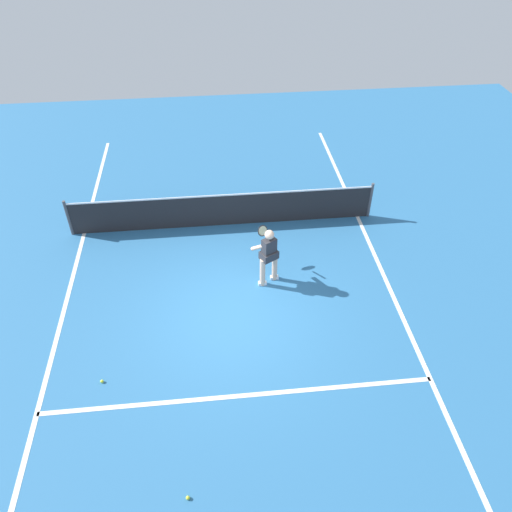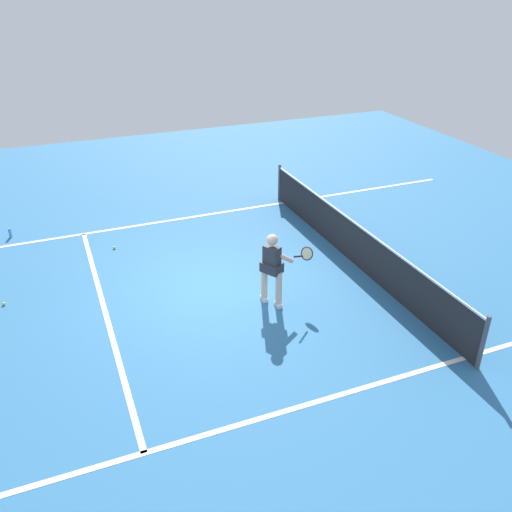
{
  "view_description": "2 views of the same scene",
  "coord_description": "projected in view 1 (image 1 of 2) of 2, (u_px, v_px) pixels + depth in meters",
  "views": [
    {
      "loc": [
        -0.27,
        -7.84,
        8.29
      ],
      "look_at": [
        0.62,
        0.7,
        1.09
      ],
      "focal_mm": 34.99,
      "sensor_mm": 36.0,
      "label": 1
    },
    {
      "loc": [
        9.4,
        -2.73,
        6.0
      ],
      "look_at": [
        0.45,
        0.87,
        0.87
      ],
      "focal_mm": 37.84,
      "sensor_mm": 36.0,
      "label": 2
    }
  ],
  "objects": [
    {
      "name": "ground_plane",
      "position": [
        232.0,
        314.0,
        11.33
      ],
      "size": [
        25.37,
        25.37,
        0.0
      ],
      "primitive_type": "plane",
      "color": "teal"
    },
    {
      "name": "service_line_marking",
      "position": [
        240.0,
        396.0,
        9.66
      ],
      "size": [
        7.66,
        0.1,
        0.01
      ],
      "primitive_type": "cube",
      "color": "white",
      "rests_on": "ground"
    },
    {
      "name": "sideline_left_marking",
      "position": [
        60.0,
        327.0,
        11.02
      ],
      "size": [
        0.1,
        17.51,
        0.01
      ],
      "primitive_type": "cube",
      "color": "white",
      "rests_on": "ground"
    },
    {
      "name": "sideline_right_marking",
      "position": [
        396.0,
        302.0,
        11.63
      ],
      "size": [
        0.1,
        17.51,
        0.01
      ],
      "primitive_type": "cube",
      "color": "white",
      "rests_on": "ground"
    },
    {
      "name": "court_net",
      "position": [
        223.0,
        210.0,
        13.64
      ],
      "size": [
        8.34,
        0.08,
        1.07
      ],
      "color": "#4C4C51",
      "rests_on": "ground"
    },
    {
      "name": "tennis_player",
      "position": [
        268.0,
        254.0,
        11.65
      ],
      "size": [
        0.68,
        1.14,
        1.55
      ],
      "color": "beige",
      "rests_on": "ground"
    },
    {
      "name": "tennis_ball_near",
      "position": [
        188.0,
        498.0,
        8.14
      ],
      "size": [
        0.07,
        0.07,
        0.07
      ],
      "primitive_type": "sphere",
      "color": "#D1E533",
      "rests_on": "ground"
    },
    {
      "name": "tennis_ball_mid",
      "position": [
        102.0,
        381.0,
        9.89
      ],
      "size": [
        0.07,
        0.07,
        0.07
      ],
      "primitive_type": "sphere",
      "color": "#D1E533",
      "rests_on": "ground"
    }
  ]
}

